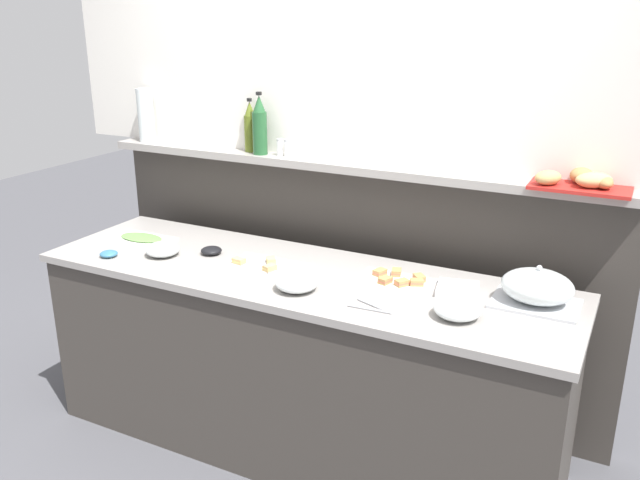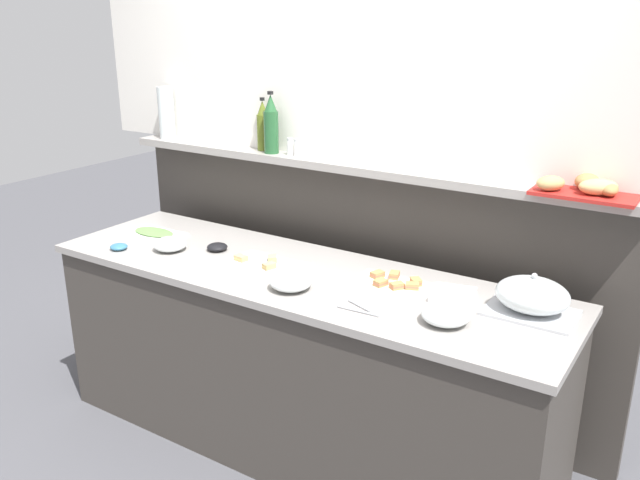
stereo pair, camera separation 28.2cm
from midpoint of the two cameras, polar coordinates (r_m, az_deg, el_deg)
name	(u,v)px [view 2 (the right image)]	position (r m, az deg, el deg)	size (l,w,h in m)	color
ground_plane	(359,387)	(3.86, 5.53, -12.53)	(12.00, 12.00, 0.00)	#4C4C51
buffet_counter	(298,361)	(3.18, 0.71, -10.39)	(2.47, 0.72, 0.90)	#3D3833
back_ledge_unit	(356,278)	(3.50, 5.40, -3.29)	(2.75, 0.22, 1.32)	#3D3833
upper_wall_panel	(363,24)	(3.26, 6.33, 17.95)	(3.35, 0.08, 1.28)	white
sandwich_platter_side	(393,283)	(2.88, 9.12, -3.69)	(0.33, 0.18, 0.04)	white
sandwich_platter_rear	(267,263)	(3.07, -1.95, -2.01)	(0.35, 0.19, 0.04)	silver
cold_cuts_platter	(154,233)	(3.56, -11.89, 0.55)	(0.33, 0.19, 0.02)	white
serving_cloche	(532,297)	(2.73, 20.64, -4.64)	(0.34, 0.24, 0.17)	#B7BABF
glass_bowl_large	(446,315)	(2.57, 13.89, -6.35)	(0.18, 0.18, 0.07)	silver
glass_bowl_medium	(170,245)	(3.30, -10.40, -0.43)	(0.16, 0.16, 0.07)	silver
glass_bowl_small	(291,282)	(2.79, 0.37, -3.68)	(0.18, 0.18, 0.07)	silver
condiment_bowl_cream	(119,247)	(3.37, -14.64, -0.60)	(0.08, 0.08, 0.03)	teal
condiment_bowl_teal	(217,247)	(3.27, -6.40, -0.64)	(0.10, 0.10, 0.04)	black
serving_tongs	(362,310)	(2.62, 6.70, -6.03)	(0.19, 0.08, 0.01)	#B7BABF
napkin_stack	(453,295)	(2.81, 14.20, -4.64)	(0.17, 0.17, 0.03)	white
olive_oil_bottle	(263,127)	(3.53, -2.62, 9.67)	(0.06, 0.06, 0.28)	#56661E
wine_bottle_green	(271,126)	(3.45, -1.86, 9.78)	(0.08, 0.08, 0.32)	#23562D
salt_shaker	(290,147)	(3.41, -0.19, 8.01)	(0.03, 0.03, 0.09)	white
pepper_shaker	(297,147)	(3.39, 0.44, 7.93)	(0.03, 0.03, 0.09)	white
bread_basket	(587,187)	(2.91, 24.59, 4.13)	(0.40, 0.28, 0.08)	#B2231E
water_carafe	(166,113)	(3.93, -11.06, 10.66)	(0.09, 0.09, 0.29)	silver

